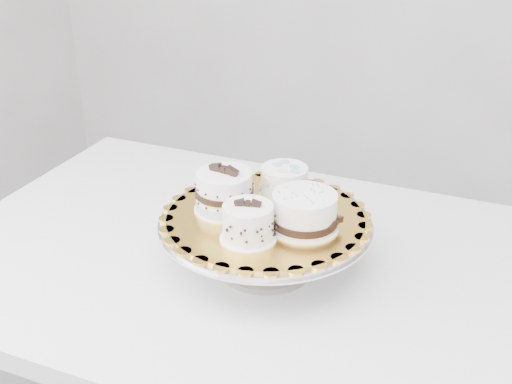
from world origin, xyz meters
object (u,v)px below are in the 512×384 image
at_px(cake_stand, 265,234).
at_px(cake_dots, 284,183).
at_px(cake_swirl, 248,223).
at_px(cake_ribbon, 305,212).
at_px(table, 251,284).
at_px(cake_banded, 224,193).
at_px(cake_board, 265,217).

bearing_deg(cake_stand, cake_dots, 86.13).
distance_m(cake_swirl, cake_ribbon, 0.11).
bearing_deg(table, cake_ribbon, -18.91).
xyz_separation_m(cake_stand, cake_banded, (-0.08, -0.01, 0.07)).
height_order(cake_swirl, cake_dots, cake_swirl).
bearing_deg(cake_dots, cake_swirl, -74.97).
relative_size(cake_swirl, cake_banded, 0.92).
distance_m(table, cake_banded, 0.23).
distance_m(cake_swirl, cake_banded, 0.12).
height_order(cake_board, cake_swirl, cake_swirl).
height_order(cake_swirl, cake_banded, cake_banded).
height_order(cake_swirl, cake_ribbon, cake_swirl).
xyz_separation_m(cake_stand, cake_board, (-0.00, 0.00, 0.04)).
distance_m(cake_stand, cake_dots, 0.11).
relative_size(cake_board, cake_ribbon, 2.67).
xyz_separation_m(table, cake_stand, (0.05, -0.03, 0.15)).
bearing_deg(cake_board, cake_swirl, -87.45).
bearing_deg(cake_stand, table, 145.58).
bearing_deg(cake_ribbon, cake_board, -175.70).
relative_size(cake_stand, cake_board, 1.09).
xyz_separation_m(cake_board, cake_dots, (0.01, 0.08, 0.04)).
distance_m(cake_dots, cake_ribbon, 0.12).
relative_size(cake_board, cake_swirl, 3.38).
bearing_deg(table, cake_banded, -135.89).
relative_size(cake_dots, cake_ribbon, 0.81).
distance_m(cake_board, cake_dots, 0.09).
height_order(table, cake_board, cake_board).
distance_m(cake_stand, cake_banded, 0.11).
bearing_deg(cake_banded, cake_dots, 53.38).
xyz_separation_m(cake_board, cake_swirl, (0.00, -0.09, 0.03)).
bearing_deg(cake_dots, cake_banded, -119.87).
height_order(cake_banded, cake_ribbon, cake_banded).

